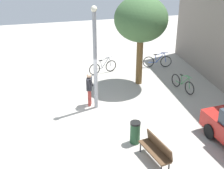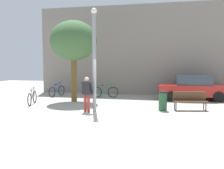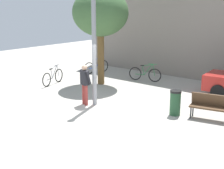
# 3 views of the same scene
# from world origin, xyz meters

# --- Properties ---
(ground_plane) EXTENTS (36.00, 36.00, 0.00)m
(ground_plane) POSITION_xyz_m (0.00, 0.00, 0.00)
(ground_plane) COLOR #A8A399
(building_facade) EXTENTS (15.03, 2.00, 6.45)m
(building_facade) POSITION_xyz_m (0.00, 8.23, 3.23)
(building_facade) COLOR gray
(building_facade) RESTS_ON ground_plane
(lamppost) EXTENTS (0.28, 0.28, 4.89)m
(lamppost) POSITION_xyz_m (-1.20, 0.41, 2.63)
(lamppost) COLOR gray
(lamppost) RESTS_ON ground_plane
(person_by_lamppost) EXTENTS (0.63, 0.41, 1.67)m
(person_by_lamppost) POSITION_xyz_m (-1.50, 0.15, 0.97)
(person_by_lamppost) COLOR #9E3833
(person_by_lamppost) RESTS_ON ground_plane
(park_bench) EXTENTS (1.66, 0.79, 0.92)m
(park_bench) POSITION_xyz_m (3.27, 1.80, 0.55)
(park_bench) COLOR #513823
(park_bench) RESTS_ON ground_plane
(plaza_tree) EXTENTS (2.79, 2.79, 4.83)m
(plaza_tree) POSITION_xyz_m (-3.36, 3.24, 3.60)
(plaza_tree) COLOR brown
(plaza_tree) RESTS_ON ground_plane
(bicycle_silver) EXTENTS (0.54, 1.76, 0.97)m
(bicycle_silver) POSITION_xyz_m (-5.21, 1.58, 0.38)
(bicycle_silver) COLOR black
(bicycle_silver) RESTS_ON ground_plane
(bicycle_blue) EXTENTS (0.37, 1.79, 0.97)m
(bicycle_blue) POSITION_xyz_m (-5.36, 5.08, 0.38)
(bicycle_blue) COLOR black
(bicycle_blue) RESTS_ON ground_plane
(bicycle_green) EXTENTS (1.76, 0.54, 0.97)m
(bicycle_green) POSITION_xyz_m (-1.97, 5.24, 0.38)
(bicycle_green) COLOR black
(bicycle_green) RESTS_ON ground_plane
(trash_bin) EXTENTS (0.42, 0.42, 0.95)m
(trash_bin) POSITION_xyz_m (1.98, 1.38, 0.48)
(trash_bin) COLOR #234C2D
(trash_bin) RESTS_ON ground_plane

